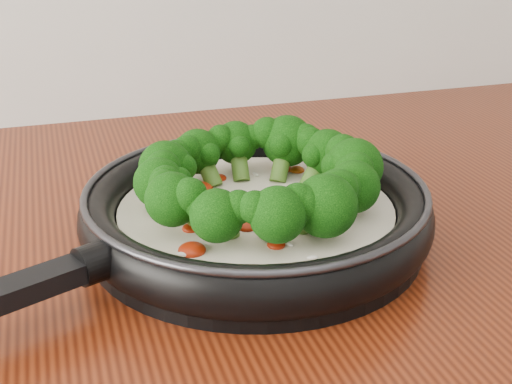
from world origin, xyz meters
name	(u,v)px	position (x,y,z in m)	size (l,w,h in m)	color
skillet	(255,204)	(-0.05, 1.05, 0.94)	(0.56, 0.44, 0.10)	black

